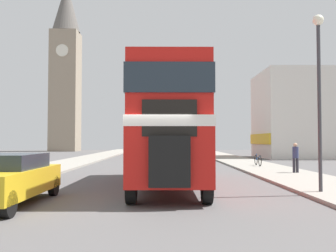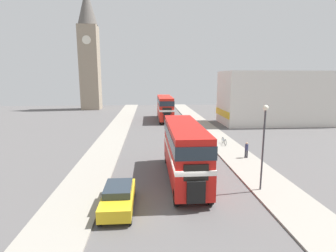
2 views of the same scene
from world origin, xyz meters
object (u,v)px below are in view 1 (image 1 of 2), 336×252
Objects in this scene: car_parked_near at (7,178)px; bicycle_on_pavement at (258,160)px; pedestrian_walking at (296,156)px; street_lamp at (319,75)px; church_tower at (66,64)px; bus_distant at (169,134)px; double_decker_bus at (168,121)px.

bicycle_on_pavement is (10.56, 14.20, -0.26)m from car_parked_near.
bicycle_on_pavement is at bearing 97.14° from pedestrian_walking.
street_lamp is at bearing -94.77° from bicycle_on_pavement.
bicycle_on_pavement is at bearing -58.70° from church_tower.
street_lamp is at bearing -81.57° from bus_distant.
bicycle_on_pavement is 0.06× the size of church_tower.
church_tower reaches higher than bus_distant.
church_tower is (-12.23, 51.67, 13.84)m from car_parked_near.
car_parked_near is 54.87m from church_tower.
pedestrian_walking is 0.88× the size of bicycle_on_pavement.
bus_distant is 7.18× the size of pedestrian_walking.
double_decker_bus is at bearing 43.28° from car_parked_near.
pedestrian_walking is at bearing -82.86° from bicycle_on_pavement.
double_decker_bus is at bearing -145.09° from pedestrian_walking.
bus_distant is at bearing -47.42° from church_tower.
car_parked_near is 17.70m from bicycle_on_pavement.
church_tower is (-23.45, 42.73, 13.59)m from pedestrian_walking.
double_decker_bus is 0.36× the size of church_tower.
bus_distant is (0.34, 28.79, 0.03)m from double_decker_bus.
church_tower is at bearing 118.75° from pedestrian_walking.
pedestrian_walking is 0.05× the size of church_tower.
car_parked_near is 2.51× the size of bicycle_on_pavement.
church_tower reaches higher than street_lamp.
church_tower reaches higher than double_decker_bus.
double_decker_bus is at bearing 153.13° from street_lamp.
pedestrian_walking is at bearing 76.71° from street_lamp.
church_tower is (-17.11, 18.61, 12.00)m from bus_distant.
street_lamp is (4.98, -2.53, 1.41)m from double_decker_bus.
bus_distant is at bearing 106.76° from bicycle_on_pavement.
double_decker_bus is 6.64× the size of pedestrian_walking.
church_tower is at bearing 113.54° from street_lamp.
pedestrian_walking is at bearing 34.91° from double_decker_bus.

